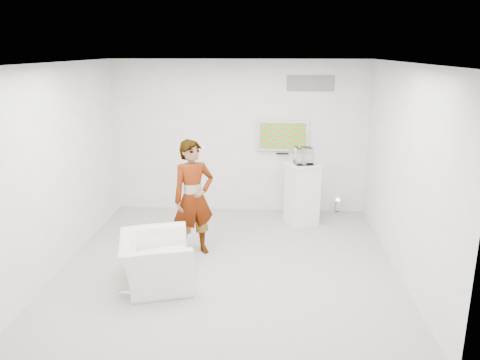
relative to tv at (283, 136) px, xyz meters
The scene contains 10 objects.
room 2.59m from the tv, 109.13° to the right, with size 5.01×5.01×3.00m.
tv is the anchor object (origin of this frame).
logo_decal 1.12m from the tv, ahead, with size 0.90×0.02×0.30m, color slate.
person 2.64m from the tv, 124.16° to the right, with size 0.68×0.44×1.85m, color white.
armchair 3.86m from the tv, 119.73° to the right, with size 1.08×0.95×0.70m, color white.
pedestal 1.23m from the tv, 61.38° to the right, with size 0.56×0.56×1.15m, color silver.
floor_uplight 1.79m from the tv, ahead, with size 0.20×0.20×0.31m, color white.
vitrine 0.80m from the tv, 61.38° to the right, with size 0.30×0.30×0.30m, color silver.
console 0.81m from the tv, 61.38° to the right, with size 0.04×0.14×0.20m, color silver.
wii_remote 2.28m from the tv, 124.86° to the right, with size 0.04×0.15×0.04m, color silver.
Camera 1 is at (0.55, -6.58, 3.18)m, focal length 35.00 mm.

